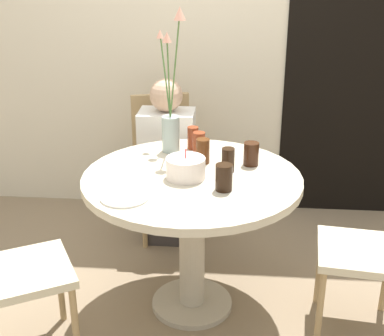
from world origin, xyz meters
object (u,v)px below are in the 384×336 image
object	(u,v)px
chair_right_flank	(164,157)
flower_vase	(171,112)
chair_near_front	(380,239)
birthday_cake	(186,168)
drink_glass_3	(203,151)
drink_glass_0	(193,138)
chair_far_back	(5,260)
drink_glass_2	(251,154)
side_plate	(125,197)
person_woman	(168,168)
drink_glass_1	(199,144)
drink_glass_5	(228,160)
drink_glass_4	(224,177)

from	to	relation	value
chair_right_flank	flower_vase	xyz separation A→B (m)	(0.12, -0.54, 0.47)
chair_near_front	birthday_cake	size ratio (longest dim) A/B	4.83
flower_vase	drink_glass_3	world-z (taller)	flower_vase
drink_glass_0	chair_far_back	bearing A→B (deg)	-132.98
chair_far_back	drink_glass_2	bearing A→B (deg)	-89.86
chair_far_back	drink_glass_0	size ratio (longest dim) A/B	7.35
side_plate	person_woman	bearing A→B (deg)	86.52
chair_right_flank	drink_glass_3	xyz separation A→B (m)	(0.30, -0.70, 0.31)
chair_far_back	flower_vase	xyz separation A→B (m)	(0.65, 0.78, 0.47)
chair_far_back	chair_right_flank	bearing A→B (deg)	-51.21
birthday_cake	drink_glass_2	xyz separation A→B (m)	(0.32, 0.19, 0.01)
drink_glass_1	drink_glass_3	distance (m)	0.12
drink_glass_3	drink_glass_5	bearing A→B (deg)	-39.37
chair_near_front	side_plate	bearing A→B (deg)	-74.87
drink_glass_0	person_woman	world-z (taller)	person_woman
chair_near_front	person_woman	world-z (taller)	person_woman
flower_vase	drink_glass_2	distance (m)	0.49
side_plate	chair_far_back	bearing A→B (deg)	-162.32
chair_right_flank	drink_glass_4	world-z (taller)	chair_right_flank
birthday_cake	drink_glass_1	world-z (taller)	birthday_cake
chair_right_flank	chair_near_front	xyz separation A→B (m)	(1.16, -0.98, 0.00)
birthday_cake	flower_vase	world-z (taller)	flower_vase
chair_near_front	drink_glass_2	distance (m)	0.74
drink_glass_1	drink_glass_4	distance (m)	0.47
chair_near_front	drink_glass_3	bearing A→B (deg)	-101.38
drink_glass_0	drink_glass_2	world-z (taller)	drink_glass_0
side_plate	drink_glass_2	xyz separation A→B (m)	(0.57, 0.44, 0.06)
chair_far_back	drink_glass_3	xyz separation A→B (m)	(0.84, 0.62, 0.31)
drink_glass_0	drink_glass_1	world-z (taller)	same
side_plate	person_woman	size ratio (longest dim) A/B	0.20
chair_near_front	drink_glass_1	bearing A→B (deg)	-107.31
chair_far_back	side_plate	xyz separation A→B (m)	(0.52, 0.16, 0.25)
drink_glass_4	drink_glass_3	bearing A→B (deg)	109.66
chair_right_flank	drink_glass_4	size ratio (longest dim) A/B	7.35
birthday_cake	drink_glass_4	size ratio (longest dim) A/B	1.52
chair_near_front	drink_glass_0	distance (m)	1.10
drink_glass_3	chair_near_front	bearing A→B (deg)	-18.49
birthday_cake	side_plate	size ratio (longest dim) A/B	0.86
chair_right_flank	side_plate	bearing A→B (deg)	-107.49
flower_vase	drink_glass_5	size ratio (longest dim) A/B	6.29
flower_vase	person_woman	size ratio (longest dim) A/B	0.71
side_plate	drink_glass_1	distance (m)	0.64
flower_vase	chair_right_flank	bearing A→B (deg)	102.78
side_plate	birthday_cake	bearing A→B (deg)	45.12
chair_right_flank	birthday_cake	world-z (taller)	chair_right_flank
drink_glass_5	person_woman	xyz separation A→B (m)	(-0.39, 0.65, -0.32)
drink_glass_5	side_plate	bearing A→B (deg)	-142.42
chair_far_back	drink_glass_0	bearing A→B (deg)	-72.17
birthday_cake	drink_glass_4	xyz separation A→B (m)	(0.19, -0.13, 0.01)
flower_vase	drink_glass_0	world-z (taller)	flower_vase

